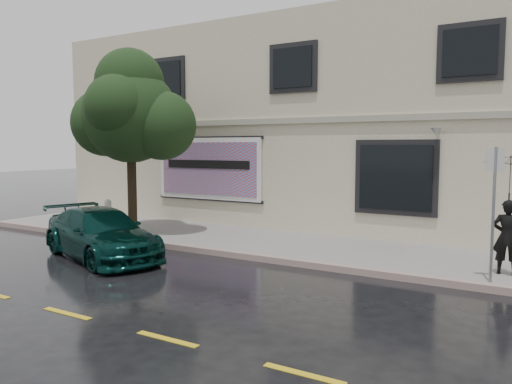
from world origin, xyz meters
The scene contains 12 objects.
ground centered at (0.00, 0.00, 0.00)m, with size 90.00×90.00×0.00m, color black.
sidewalk centered at (0.00, 3.25, 0.07)m, with size 20.00×3.50×0.15m, color gray.
curb centered at (0.00, 1.50, 0.07)m, with size 20.00×0.18×0.16m, color gray.
road_marking centered at (0.00, -3.50, 0.01)m, with size 19.00×0.12×0.01m, color gold.
building centered at (0.00, 9.00, 3.50)m, with size 20.00×8.12×7.00m.
billboard centered at (-3.20, 4.92, 2.05)m, with size 4.30×0.16×2.20m.
car centered at (-2.78, -0.23, 0.62)m, with size 1.88×4.27×1.24m, color #072C28.
pedestrian centered at (6.20, 2.53, 0.94)m, with size 0.57×0.38×1.57m, color black.
umbrella centered at (6.20, 2.53, 2.13)m, with size 1.10×1.10×0.81m, color black.
street_tree centered at (-4.08, 2.20, 3.73)m, with size 2.87×2.87×5.03m.
fire_hydrant centered at (-6.03, 3.00, 0.58)m, with size 0.36×0.34×0.88m.
sign_pole centered at (5.99, 1.70, 1.74)m, with size 0.32×0.11×2.65m.
Camera 1 is at (6.92, -8.91, 2.82)m, focal length 35.00 mm.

